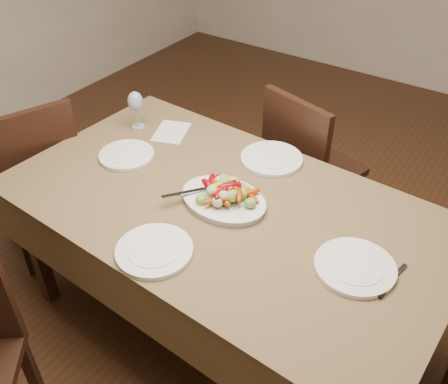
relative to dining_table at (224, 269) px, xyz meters
name	(u,v)px	position (x,y,z in m)	size (l,w,h in m)	color
floor	(238,290)	(-0.06, 0.21, -0.38)	(6.00, 6.00, 0.00)	#3A2111
dining_table	(224,269)	(0.00, 0.00, 0.00)	(1.84, 1.04, 0.76)	brown
chair_far	(315,168)	(0.04, 0.83, 0.10)	(0.42, 0.42, 0.95)	black
chair_left	(35,177)	(-1.17, -0.09, 0.10)	(0.42, 0.42, 0.95)	black
serving_platter	(224,201)	(0.00, 0.00, 0.39)	(0.36, 0.27, 0.02)	white
roasted_vegetables	(224,190)	(0.00, 0.00, 0.45)	(0.29, 0.20, 0.09)	#6E020C
serving_spoon	(205,192)	(-0.07, -0.03, 0.43)	(0.28, 0.06, 0.03)	#9EA0A8
plate_left	(127,155)	(-0.57, 0.03, 0.39)	(0.25, 0.25, 0.02)	white
plate_right	(355,267)	(0.58, -0.04, 0.39)	(0.29, 0.29, 0.02)	white
plate_far	(272,159)	(0.00, 0.39, 0.39)	(0.28, 0.28, 0.02)	white
plate_near	(154,251)	(-0.05, -0.37, 0.39)	(0.28, 0.28, 0.02)	white
wine_glass	(136,109)	(-0.71, 0.27, 0.48)	(0.08, 0.08, 0.20)	#8C99A5
menu_card	(171,132)	(-0.54, 0.32, 0.38)	(0.15, 0.21, 0.00)	silver
table_knife	(391,282)	(0.71, -0.03, 0.38)	(0.02, 0.20, 0.01)	#9EA0A8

